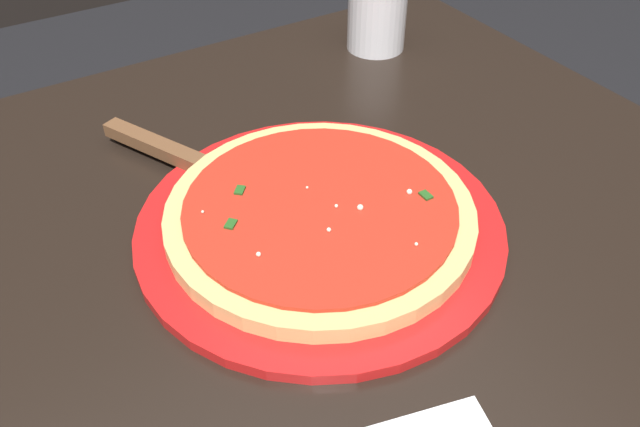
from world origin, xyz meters
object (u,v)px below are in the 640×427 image
serving_plate (320,226)px  pizza (320,213)px  pizza_server (185,160)px  cup_tall_drink (377,13)px

serving_plate → pizza: pizza is taller
serving_plate → pizza: (-0.00, -0.00, 0.02)m
pizza → pizza_server: pizza is taller
serving_plate → cup_tall_drink: cup_tall_drink is taller
serving_plate → pizza_server: pizza_server is taller
serving_plate → cup_tall_drink: (0.27, -0.26, 0.04)m
serving_plate → pizza: size_ratio=1.20×
pizza_server → cup_tall_drink: size_ratio=2.28×
serving_plate → pizza_server: bearing=25.4°
cup_tall_drink → pizza_server: bearing=111.6°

